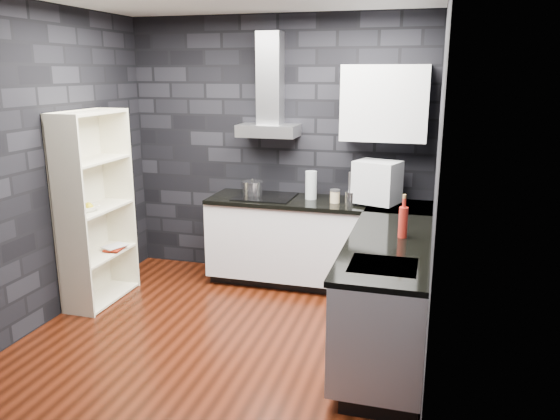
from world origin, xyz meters
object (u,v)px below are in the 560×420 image
at_px(glass_vase, 311,185).
at_px(utensil_crock, 350,198).
at_px(appliance_garage, 377,182).
at_px(red_bottle, 403,222).
at_px(storage_jar, 335,197).
at_px(bookshelf, 96,209).
at_px(pot, 252,189).
at_px(fruit_bowl, 87,208).

distance_m(glass_vase, utensil_crock, 0.45).
relative_size(appliance_garage, red_bottle, 1.67).
bearing_deg(storage_jar, bookshelf, -157.97).
bearing_deg(pot, bookshelf, -142.83).
bearing_deg(fruit_bowl, red_bottle, -0.11).
distance_m(pot, utensil_crock, 1.03).
xyz_separation_m(storage_jar, appliance_garage, (0.40, 0.01, 0.17)).
xyz_separation_m(utensil_crock, bookshelf, (-2.25, -0.80, -0.06)).
bearing_deg(bookshelf, appliance_garage, 24.01).
distance_m(appliance_garage, red_bottle, 1.05).
relative_size(glass_vase, utensil_crock, 2.23).
height_order(glass_vase, bookshelf, bookshelf).
bearing_deg(appliance_garage, red_bottle, -53.79).
distance_m(glass_vase, fruit_bowl, 2.13).
bearing_deg(bookshelf, utensil_crock, 24.72).
xyz_separation_m(glass_vase, storage_jar, (0.26, -0.10, -0.08)).
height_order(storage_jar, appliance_garage, appliance_garage).
xyz_separation_m(utensil_crock, red_bottle, (0.55, -0.94, 0.06)).
height_order(appliance_garage, red_bottle, appliance_garage).
height_order(utensil_crock, bookshelf, bookshelf).
height_order(pot, fruit_bowl, pot).
distance_m(pot, red_bottle, 1.91).
bearing_deg(glass_vase, fruit_bowl, -149.51).
height_order(glass_vase, storage_jar, glass_vase).
height_order(pot, red_bottle, red_bottle).
bearing_deg(pot, red_bottle, -34.15).
distance_m(red_bottle, fruit_bowl, 2.80).
xyz_separation_m(red_bottle, bookshelf, (-2.80, 0.14, -0.12)).
distance_m(appliance_garage, fruit_bowl, 2.69).
bearing_deg(appliance_garage, fruit_bowl, -139.15).
bearing_deg(appliance_garage, storage_jar, -159.62).
bearing_deg(appliance_garage, bookshelf, -141.89).
height_order(utensil_crock, fruit_bowl, utensil_crock).
bearing_deg(red_bottle, utensil_crock, 120.21).
relative_size(utensil_crock, bookshelf, 0.07).
height_order(storage_jar, utensil_crock, utensil_crock).
bearing_deg(storage_jar, red_bottle, -54.52).
relative_size(glass_vase, red_bottle, 1.18).
relative_size(pot, storage_jar, 1.80).
bearing_deg(fruit_bowl, appliance_garage, 21.68).
bearing_deg(fruit_bowl, pot, 40.99).
xyz_separation_m(pot, bookshelf, (-1.22, -0.93, -0.07)).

